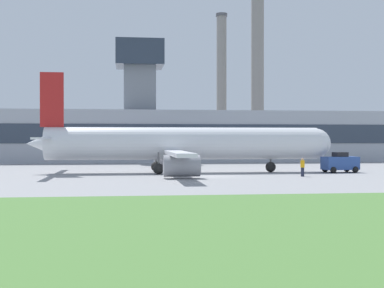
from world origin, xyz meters
The scene contains 7 objects.
ground_plane centered at (0.00, 0.00, 0.00)m, with size 400.00×400.00×0.00m, color gray.
terminal_building centered at (-0.53, 35.83, 4.71)m, with size 75.15×11.55×19.56m.
smokestack_left centered at (12.90, 67.97, 16.24)m, with size 2.58×2.58×32.26m.
smokestack_right centered at (20.28, 63.97, 21.08)m, with size 3.21×3.21×41.89m.
airplane centered at (-2.73, 5.91, 3.05)m, with size 33.13×31.40×10.70m.
pushback_tug centered at (14.71, 4.33, 1.02)m, with size 4.02×2.80×2.23m.
ground_crew_person centered at (8.53, -1.36, 0.93)m, with size 0.57×0.57×1.82m.
Camera 1 is at (-8.48, -51.69, 3.58)m, focal length 50.00 mm.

